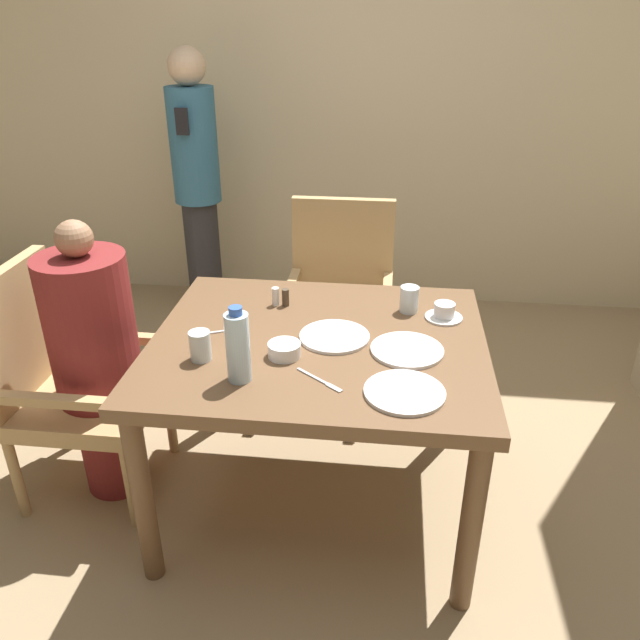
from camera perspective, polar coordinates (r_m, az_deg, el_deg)
The scene contains 19 objects.
ground_plane at distance 2.61m, azimuth -0.13°, elevation -15.91°, with size 16.00×16.00×0.00m, color #9E8460.
wall_back at distance 3.93m, azimuth 3.56°, elevation 21.43°, with size 8.00×0.06×2.80m.
dining_table at distance 2.23m, azimuth -0.15°, elevation -3.85°, with size 1.17×0.99×0.73m.
chair_left_side at distance 2.59m, azimuth -22.35°, elevation -4.89°, with size 0.51×0.51×0.94m.
diner_in_left_chair at distance 2.48m, azimuth -19.71°, elevation -3.59°, with size 0.32×0.32×1.13m.
chair_far_side at distance 3.08m, azimuth 1.82°, elevation 2.41°, with size 0.51×0.51×0.94m.
standing_host at distance 3.76m, azimuth -11.17°, elevation 12.24°, with size 0.27×0.30×1.58m.
plate_main_left at distance 2.18m, azimuth 1.33°, elevation -1.52°, with size 0.25×0.25×0.01m.
plate_main_right at distance 2.12m, azimuth 7.96°, elevation -2.73°, with size 0.25×0.25×0.01m.
plate_dessert_center at distance 1.90m, azimuth 7.73°, elevation -6.57°, with size 0.25×0.25×0.01m.
teacup_with_saucer at distance 2.36m, azimuth 11.28°, elevation 0.69°, with size 0.14×0.14×0.06m.
bowl_small at distance 2.07m, azimuth -3.28°, elevation -2.74°, with size 0.11×0.11×0.05m.
water_bottle at distance 1.91m, azimuth -7.52°, elevation -2.42°, with size 0.07×0.07×0.25m.
glass_tall_near at distance 2.07m, azimuth -10.90°, elevation -2.33°, with size 0.07×0.07×0.10m.
glass_tall_mid at distance 2.38m, azimuth 8.16°, elevation 1.89°, with size 0.07×0.07×0.10m.
salt_shaker at distance 2.42m, azimuth -4.09°, elevation 2.16°, with size 0.03×0.03×0.07m.
pepper_shaker at distance 2.41m, azimuth -3.17°, elevation 2.08°, with size 0.03×0.03×0.07m.
fork_beside_plate at distance 2.26m, azimuth -9.01°, elevation -1.01°, with size 0.17×0.08×0.00m.
knife_beside_plate at distance 1.94m, azimuth 0.12°, elevation -5.60°, with size 0.16×0.13×0.00m.
Camera 1 is at (0.23, -1.90, 1.77)m, focal length 35.00 mm.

